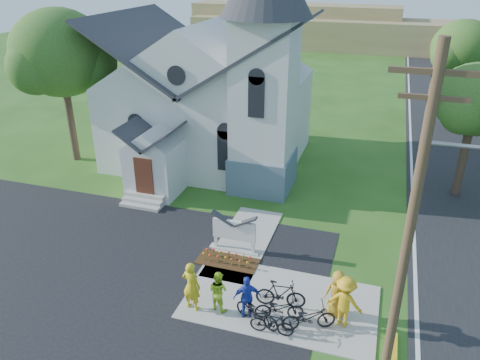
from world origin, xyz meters
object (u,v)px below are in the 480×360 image
(cyclist_2, at_px, (247,297))
(cyclist_4, at_px, (337,294))
(bike_0, at_px, (257,312))
(bike_1, at_px, (281,294))
(bike_3, at_px, (272,323))
(cyclist_1, at_px, (218,291))
(bike_4, at_px, (308,317))
(cyclist_3, at_px, (345,302))
(cyclist_0, at_px, (191,286))
(bike_2, at_px, (279,308))
(church_sign, at_px, (234,231))
(utility_pole, at_px, (415,217))

(cyclist_2, bearing_deg, cyclist_4, 175.06)
(bike_0, height_order, bike_1, bike_1)
(bike_0, bearing_deg, bike_3, -98.93)
(cyclist_1, height_order, bike_4, cyclist_1)
(cyclist_4, bearing_deg, cyclist_3, 113.51)
(cyclist_0, height_order, cyclist_2, cyclist_0)
(bike_2, bearing_deg, cyclist_2, 85.27)
(bike_4, bearing_deg, bike_0, 73.56)
(church_sign, xyz_separation_m, bike_2, (2.85, -3.58, -0.53))
(bike_2, relative_size, cyclist_3, 0.89)
(cyclist_1, relative_size, bike_1, 0.86)
(bike_0, distance_m, cyclist_4, 2.86)
(church_sign, distance_m, cyclist_1, 3.80)
(church_sign, xyz_separation_m, bike_3, (2.78, -4.40, -0.52))
(church_sign, relative_size, bike_2, 1.28)
(utility_pole, distance_m, bike_4, 5.61)
(church_sign, height_order, cyclist_2, cyclist_2)
(cyclist_0, relative_size, cyclist_4, 1.08)
(cyclist_0, bearing_deg, cyclist_1, -154.38)
(bike_0, distance_m, cyclist_2, 0.61)
(utility_pole, relative_size, bike_3, 6.59)
(bike_1, relative_size, cyclist_2, 1.10)
(bike_3, bearing_deg, cyclist_2, 58.11)
(church_sign, height_order, cyclist_3, cyclist_3)
(bike_0, distance_m, bike_1, 1.23)
(bike_0, relative_size, cyclist_1, 1.14)
(utility_pole, relative_size, cyclist_0, 5.12)
(church_sign, bearing_deg, bike_4, -44.10)
(church_sign, distance_m, cyclist_4, 5.47)
(utility_pole, xyz_separation_m, bike_0, (-4.39, 0.65, -4.88))
(cyclist_3, height_order, bike_3, cyclist_3)
(cyclist_0, distance_m, cyclist_3, 5.35)
(utility_pole, xyz_separation_m, bike_1, (-3.82, 1.74, -4.80))
(bike_2, height_order, cyclist_4, cyclist_4)
(cyclist_1, relative_size, bike_4, 0.83)
(cyclist_2, relative_size, cyclist_3, 0.86)
(cyclist_2, relative_size, cyclist_4, 0.91)
(church_sign, relative_size, cyclist_0, 1.13)
(bike_1, bearing_deg, bike_2, -178.11)
(cyclist_4, distance_m, bike_4, 1.34)
(cyclist_3, xyz_separation_m, bike_3, (-2.23, -1.21, -0.51))
(cyclist_0, height_order, bike_4, cyclist_0)
(utility_pole, bearing_deg, cyclist_3, 135.82)
(cyclist_2, xyz_separation_m, bike_3, (1.05, -0.59, -0.37))
(cyclist_3, bearing_deg, cyclist_4, -41.82)
(church_sign, relative_size, cyclist_1, 1.40)
(cyclist_1, xyz_separation_m, bike_2, (2.21, 0.16, -0.33))
(cyclist_0, xyz_separation_m, cyclist_4, (4.98, 1.22, -0.07))
(cyclist_1, height_order, cyclist_2, cyclist_2)
(cyclist_4, bearing_deg, bike_4, 37.71)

